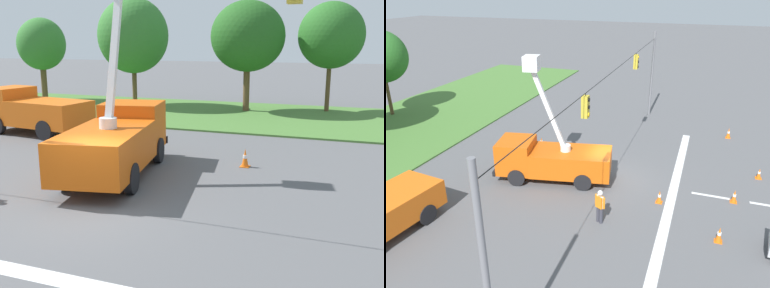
% 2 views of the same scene
% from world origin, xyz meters
% --- Properties ---
extents(ground_plane, '(200.00, 200.00, 0.00)m').
position_xyz_m(ground_plane, '(0.00, 0.00, 0.00)').
color(ground_plane, '#565659').
extents(lane_markings, '(17.60, 15.25, 0.01)m').
position_xyz_m(lane_markings, '(0.00, -5.12, 0.00)').
color(lane_markings, silver).
rests_on(lane_markings, ground).
extents(signal_gantry, '(26.20, 0.33, 7.20)m').
position_xyz_m(signal_gantry, '(0.06, -0.00, 4.25)').
color(signal_gantry, slate).
rests_on(signal_gantry, ground).
extents(utility_truck_bucket_lift, '(3.71, 7.08, 7.27)m').
position_xyz_m(utility_truck_bucket_lift, '(-1.08, 3.44, 1.40)').
color(utility_truck_bucket_lift, '#D6560F').
rests_on(utility_truck_bucket_lift, ground).
extents(road_worker, '(0.40, 0.58, 1.77)m').
position_xyz_m(road_worker, '(-4.43, -0.58, 1.00)').
color(road_worker, '#383842').
rests_on(road_worker, ground).
extents(traffic_cone_foreground_left, '(0.36, 0.36, 0.72)m').
position_xyz_m(traffic_cone_foreground_left, '(3.06, 5.98, 0.35)').
color(traffic_cone_foreground_left, orange).
rests_on(traffic_cone_foreground_left, ground).
extents(traffic_cone_mid_left, '(0.36, 0.36, 0.66)m').
position_xyz_m(traffic_cone_mid_left, '(3.09, -8.29, 0.32)').
color(traffic_cone_mid_left, orange).
rests_on(traffic_cone_mid_left, ground).
extents(traffic_cone_mid_right, '(0.36, 0.36, 0.79)m').
position_xyz_m(traffic_cone_mid_right, '(9.35, -6.64, 0.39)').
color(traffic_cone_mid_right, orange).
rests_on(traffic_cone_mid_right, ground).
extents(traffic_cone_near_bucket, '(0.36, 0.36, 0.76)m').
position_xyz_m(traffic_cone_near_bucket, '(-4.07, -6.09, 0.38)').
color(traffic_cone_near_bucket, orange).
rests_on(traffic_cone_near_bucket, ground).
extents(traffic_cone_lane_edge_a, '(0.36, 0.36, 0.71)m').
position_xyz_m(traffic_cone_lane_edge_a, '(-1.63, -3.06, 0.35)').
color(traffic_cone_lane_edge_a, orange).
rests_on(traffic_cone_lane_edge_a, ground).
extents(traffic_cone_lane_edge_b, '(0.36, 0.36, 0.73)m').
position_xyz_m(traffic_cone_lane_edge_b, '(-0.27, -6.82, 0.36)').
color(traffic_cone_lane_edge_b, orange).
rests_on(traffic_cone_lane_edge_b, ground).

